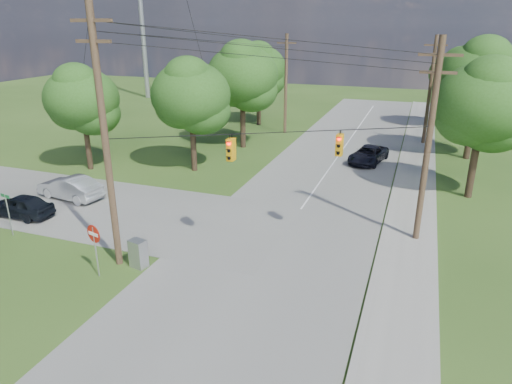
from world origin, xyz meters
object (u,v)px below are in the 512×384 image
at_px(car_cross_dark, 21,206).
at_px(car_main_north, 368,155).
at_px(pole_sw, 105,138).
at_px(control_cabinet, 138,254).
at_px(pole_ne, 429,141).
at_px(pole_north_e, 430,90).
at_px(car_cross_silver, 70,188).
at_px(pole_north_w, 286,84).
at_px(do_not_enter_sign, 94,240).

distance_m(car_cross_dark, car_main_north, 26.01).
bearing_deg(pole_sw, control_cabinet, 2.17).
height_order(pole_ne, pole_north_e, pole_ne).
distance_m(pole_north_e, car_main_north, 10.25).
distance_m(pole_sw, pole_north_e, 32.55).
height_order(car_cross_silver, car_main_north, car_cross_silver).
height_order(pole_north_w, car_cross_dark, pole_north_w).
bearing_deg(pole_north_w, car_cross_dark, -107.59).
bearing_deg(control_cabinet, car_main_north, 81.61).
bearing_deg(car_main_north, pole_north_w, 151.61).
relative_size(pole_sw, pole_north_w, 1.20).
height_order(pole_north_w, do_not_enter_sign, pole_north_w).
bearing_deg(car_cross_dark, do_not_enter_sign, 64.46).
relative_size(car_cross_dark, car_cross_silver, 0.88).
distance_m(car_main_north, do_not_enter_sign, 24.63).
height_order(pole_north_e, do_not_enter_sign, pole_north_e).
xyz_separation_m(pole_sw, car_main_north, (9.27, 21.37, -5.52)).
bearing_deg(pole_sw, pole_ne, 29.38).
xyz_separation_m(pole_sw, car_cross_dark, (-8.91, 2.77, -5.50)).
xyz_separation_m(pole_sw, pole_north_w, (-0.40, 29.60, -1.10)).
bearing_deg(control_cabinet, pole_sw, -165.25).
bearing_deg(pole_ne, pole_north_e, 90.00).
height_order(control_cabinet, do_not_enter_sign, do_not_enter_sign).
bearing_deg(pole_north_e, car_cross_silver, -132.89).
relative_size(car_main_north, do_not_enter_sign, 1.88).
distance_m(pole_north_e, do_not_enter_sign, 33.98).
xyz_separation_m(pole_north_e, do_not_enter_sign, (-13.66, -30.95, -3.26)).
bearing_deg(pole_sw, do_not_enter_sign, -96.63).
distance_m(car_cross_dark, car_cross_silver, 3.50).
bearing_deg(do_not_enter_sign, car_cross_silver, 151.67).
xyz_separation_m(pole_ne, do_not_enter_sign, (-13.66, -8.95, -3.60)).
distance_m(pole_ne, pole_north_e, 22.00).
bearing_deg(car_cross_dark, pole_north_w, 162.05).
bearing_deg(pole_north_e, pole_north_w, 180.00).
bearing_deg(pole_north_w, pole_sw, -89.23).
height_order(pole_ne, control_cabinet, pole_ne).
height_order(pole_sw, pole_ne, pole_sw).
xyz_separation_m(pole_ne, pole_north_e, (-0.00, 22.00, -0.34)).
bearing_deg(pole_north_e, car_main_north, -117.19).
xyz_separation_m(control_cabinet, do_not_enter_sign, (-1.26, -1.39, 1.17)).
bearing_deg(pole_north_w, pole_north_e, 0.00).
relative_size(car_cross_dark, control_cabinet, 2.91).
distance_m(car_cross_silver, do_not_enter_sign, 11.11).
bearing_deg(pole_sw, car_cross_silver, 143.00).
bearing_deg(pole_north_e, do_not_enter_sign, -113.81).
height_order(pole_north_e, car_cross_dark, pole_north_e).
relative_size(pole_north_e, do_not_enter_sign, 3.86).
relative_size(pole_ne, control_cabinet, 7.51).
xyz_separation_m(pole_ne, car_cross_silver, (-21.73, -1.40, -4.67)).
bearing_deg(car_cross_dark, car_main_north, 135.30).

